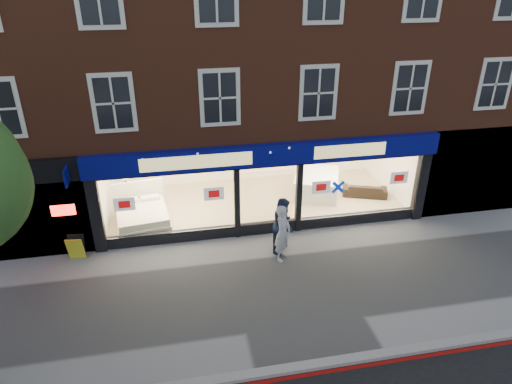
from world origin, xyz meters
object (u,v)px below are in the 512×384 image
object	(u,v)px
pedestrian_blue	(284,225)
a_board	(76,247)
sofa	(365,190)
pedestrian_grey	(283,233)
mattress_stack	(316,184)
display_bed	(142,215)

from	to	relation	value
pedestrian_blue	a_board	bearing A→B (deg)	117.27
sofa	a_board	distance (m)	10.73
a_board	pedestrian_grey	world-z (taller)	pedestrian_grey
mattress_stack	a_board	size ratio (longest dim) A/B	3.22
a_board	sofa	bearing A→B (deg)	18.98
display_bed	sofa	distance (m)	8.56
sofa	a_board	size ratio (longest dim) A/B	2.15
display_bed	sofa	world-z (taller)	display_bed
display_bed	pedestrian_grey	xyz separation A→B (m)	(4.33, -2.87, 0.48)
sofa	pedestrian_grey	distance (m)	5.46
display_bed	sofa	bearing A→B (deg)	-3.49
display_bed	a_board	size ratio (longest dim) A/B	3.00
sofa	a_board	world-z (taller)	a_board
display_bed	pedestrian_blue	size ratio (longest dim) A/B	1.27
pedestrian_blue	pedestrian_grey	bearing A→B (deg)	-163.64
display_bed	a_board	distance (m)	2.56
display_bed	pedestrian_grey	world-z (taller)	pedestrian_grey
mattress_stack	pedestrian_grey	world-z (taller)	pedestrian_grey
mattress_stack	pedestrian_grey	size ratio (longest dim) A/B	1.37
display_bed	pedestrian_blue	world-z (taller)	pedestrian_blue
mattress_stack	a_board	world-z (taller)	mattress_stack
display_bed	sofa	xyz separation A→B (m)	(8.54, 0.56, -0.09)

